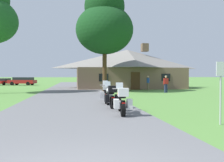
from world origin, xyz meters
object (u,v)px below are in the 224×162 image
motorcycle_orange_farthest_in_row (106,93)px  bystander_red_shirt_beside_signpost (166,83)px  metal_signpost_roadside (221,85)px  motorcycle_orange_nearest_to_camera (122,101)px  motorcycle_white_second_in_row (111,97)px  parked_red_suv_far_left (23,81)px  bystander_blue_shirt_near_lodge (148,82)px  parked_red_sedan_far_left (4,81)px  tree_by_lodge_front (105,23)px

motorcycle_orange_farthest_in_row → bystander_red_shirt_beside_signpost: size_ratio=1.24×
metal_signpost_roadside → motorcycle_orange_nearest_to_camera: bearing=142.9°
motorcycle_white_second_in_row → parked_red_suv_far_left: bearing=108.1°
motorcycle_white_second_in_row → bystander_blue_shirt_near_lodge: bearing=64.6°
motorcycle_white_second_in_row → motorcycle_orange_farthest_in_row: same height
metal_signpost_roadside → parked_red_sedan_far_left: 41.71m
bystander_blue_shirt_near_lodge → bystander_red_shirt_beside_signpost: size_ratio=0.99×
parked_red_sedan_far_left → bystander_blue_shirt_near_lodge: bearing=-25.8°
bystander_blue_shirt_near_lodge → parked_red_suv_far_left: size_ratio=0.34×
metal_signpost_roadside → parked_red_suv_far_left: metal_signpost_roadside is taller
metal_signpost_roadside → bystander_blue_shirt_near_lodge: bearing=79.6°
motorcycle_white_second_in_row → metal_signpost_roadside: bearing=-56.5°
motorcycle_white_second_in_row → tree_by_lodge_front: 14.08m
motorcycle_orange_nearest_to_camera → bystander_blue_shirt_near_lodge: 17.68m
metal_signpost_roadside → parked_red_suv_far_left: (-13.87, 36.08, -0.57)m
motorcycle_white_second_in_row → bystander_blue_shirt_near_lodge: bystander_blue_shirt_near_lodge is taller
motorcycle_orange_nearest_to_camera → motorcycle_white_second_in_row: (-0.11, 2.28, 0.00)m
motorcycle_white_second_in_row → parked_red_sedan_far_left: (-14.43, 33.32, 0.03)m
bystander_blue_shirt_near_lodge → bystander_red_shirt_beside_signpost: 4.03m
bystander_red_shirt_beside_signpost → metal_signpost_roadside: 15.27m
bystander_blue_shirt_near_lodge → motorcycle_orange_farthest_in_row: bearing=151.7°
bystander_red_shirt_beside_signpost → metal_signpost_roadside: size_ratio=0.79×
motorcycle_white_second_in_row → parked_red_sedan_far_left: size_ratio=0.46×
motorcycle_orange_nearest_to_camera → bystander_blue_shirt_near_lodge: (6.40, 16.48, 0.32)m
bystander_blue_shirt_near_lodge → parked_red_sedan_far_left: 28.36m
tree_by_lodge_front → parked_red_suv_far_left: 23.47m
bystander_blue_shirt_near_lodge → tree_by_lodge_front: bearing=108.5°
motorcycle_white_second_in_row → parked_red_sedan_far_left: bearing=112.7°
motorcycle_orange_farthest_in_row → parked_red_suv_far_left: parked_red_suv_far_left is taller
motorcycle_white_second_in_row → bystander_blue_shirt_near_lodge: (6.52, 14.19, 0.32)m
motorcycle_orange_nearest_to_camera → tree_by_lodge_front: 16.12m
parked_red_suv_far_left → bystander_blue_shirt_near_lodge: bearing=-121.2°
metal_signpost_roadside → parked_red_suv_far_left: size_ratio=0.44×
bystander_blue_shirt_near_lodge → metal_signpost_roadside: (-3.43, -18.72, 0.42)m
tree_by_lodge_front → bystander_blue_shirt_near_lodge: bearing=18.6°
parked_red_suv_far_left → tree_by_lodge_front: bearing=-133.9°
bystander_blue_shirt_near_lodge → motorcycle_orange_nearest_to_camera: bearing=158.6°
parked_red_suv_far_left → metal_signpost_roadside: bearing=-145.1°
motorcycle_orange_farthest_in_row → bystander_blue_shirt_near_lodge: (6.48, 12.11, 0.32)m
parked_red_sedan_far_left → parked_red_suv_far_left: bearing=-9.4°
motorcycle_orange_nearest_to_camera → bystander_blue_shirt_near_lodge: size_ratio=1.25×
bystander_red_shirt_beside_signpost → parked_red_suv_far_left: size_ratio=0.34×
motorcycle_orange_farthest_in_row → bystander_blue_shirt_near_lodge: bearing=66.8°
metal_signpost_roadside → motorcycle_orange_farthest_in_row: bearing=114.8°
motorcycle_orange_farthest_in_row → metal_signpost_roadside: size_ratio=0.97×
metal_signpost_roadside → tree_by_lodge_front: bearing=96.1°
motorcycle_orange_farthest_in_row → tree_by_lodge_front: (1.24, 10.35, 6.49)m
motorcycle_orange_nearest_to_camera → motorcycle_orange_farthest_in_row: bearing=96.7°
motorcycle_white_second_in_row → metal_signpost_roadside: metal_signpost_roadside is taller
motorcycle_orange_nearest_to_camera → tree_by_lodge_front: bearing=91.1°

